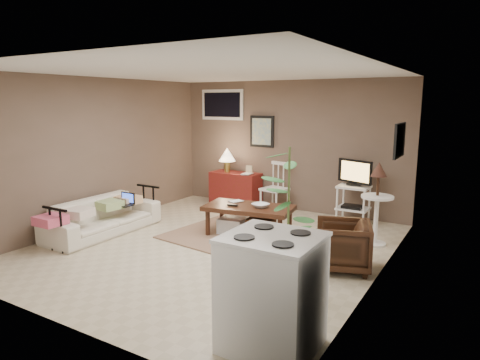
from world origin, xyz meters
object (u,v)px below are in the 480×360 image
Objects in this scene: sofa at (103,211)px; armchair at (342,243)px; potted_plant at (288,215)px; stove at (272,292)px; spindle_chair at (275,189)px; coffee_table at (248,218)px; tv_stand at (354,190)px; red_console at (235,186)px; side_table at (377,194)px.

armchair is at bearing -82.29° from sofa.
stove is (0.34, -1.04, -0.36)m from potted_plant.
potted_plant is at bearing -61.54° from spindle_chair.
tv_stand is (1.17, 1.48, 0.29)m from coffee_table.
armchair is 0.67× the size of stove.
armchair is (1.91, -2.03, -0.10)m from spindle_chair.
sofa is 2.00× the size of spindle_chair.
stove reaches higher than spindle_chair.
red_console reaches higher than coffee_table.
tv_stand is at bearing 123.09° from side_table.
side_table is at bearing 154.71° from armchair.
sofa is 2.80× the size of armchair.
sofa is at bearing -100.91° from armchair.
potted_plant reaches higher than side_table.
potted_plant reaches higher than armchair.
sofa is 2.72m from red_console.
spindle_chair is at bearing -155.40° from armchair.
red_console is at bearing 177.70° from tv_stand.
red_console is at bearing -145.45° from armchair.
red_console reaches higher than spindle_chair.
side_table is (2.96, -1.00, 0.35)m from red_console.
coffee_table is at bearing 123.45° from stove.
stove is at bearing -17.92° from armchair.
potted_plant is (-0.44, -2.03, 0.11)m from side_table.
red_console is at bearing 174.40° from spindle_chair.
tv_stand reaches higher than spindle_chair.
red_console is at bearing 127.42° from coffee_table.
side_table is 1.20m from armchair.
potted_plant is (0.15, -2.93, 0.27)m from tv_stand.
potted_plant reaches higher than tv_stand.
tv_stand is 1.64× the size of armchair.
side_table reaches higher than armchair.
sofa is 3.92m from stove.
armchair is (3.62, 0.49, -0.03)m from sofa.
stove is (0.02, -1.95, 0.16)m from armchair.
red_console is 2.38m from tv_stand.
stove is at bearing -91.99° from side_table.
side_table is at bearing 77.63° from potted_plant.
potted_plant is (1.59, -2.94, 0.41)m from spindle_chair.
red_console reaches higher than tv_stand.
stove is (0.48, -3.97, -0.08)m from tv_stand.
potted_plant reaches higher than spindle_chair.
tv_stand reaches higher than stove.
sofa is at bearing -124.20° from spindle_chair.
potted_plant reaches higher than sofa.
armchair is at bearing 90.70° from stove.
coffee_table is 1.72m from armchair.
armchair is at bearing 70.95° from potted_plant.
side_table is (1.76, 0.57, 0.46)m from coffee_table.
spindle_chair reaches higher than armchair.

